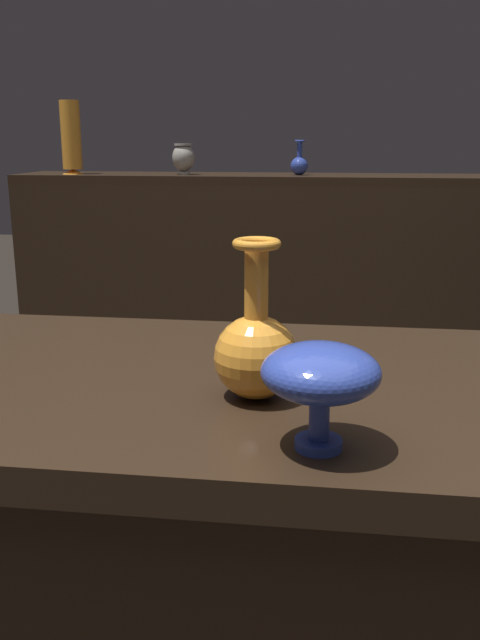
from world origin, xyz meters
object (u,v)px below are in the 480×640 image
vase_left_accent (321,375)px  shelf_vase_far_left (71,138)px  shelf_vase_left (184,157)px  vase_centerpiece (256,349)px  shelf_vase_center (299,164)px

vase_left_accent → shelf_vase_far_left: shelf_vase_far_left is taller
vase_left_accent → shelf_vase_left: (-0.66, 2.37, 0.18)m
vase_left_accent → shelf_vase_far_left: 2.65m
vase_centerpiece → shelf_vase_left: 2.30m
vase_left_accent → shelf_vase_left: 2.46m
vase_centerpiece → shelf_vase_far_left: bearing=116.4°
vase_centerpiece → shelf_vase_center: 2.26m
vase_left_accent → shelf_vase_center: size_ratio=0.90×
vase_centerpiece → vase_left_accent: (0.09, -0.15, 0.02)m
vase_centerpiece → shelf_vase_far_left: (-1.09, 2.21, 0.28)m
shelf_vase_center → shelf_vase_far_left: bearing=-177.6°
shelf_vase_left → shelf_vase_far_left: 0.53m
vase_centerpiece → shelf_vase_center: shelf_vase_center is taller
vase_centerpiece → shelf_vase_center: size_ratio=1.45×
shelf_vase_center → vase_left_accent: bearing=-86.6°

